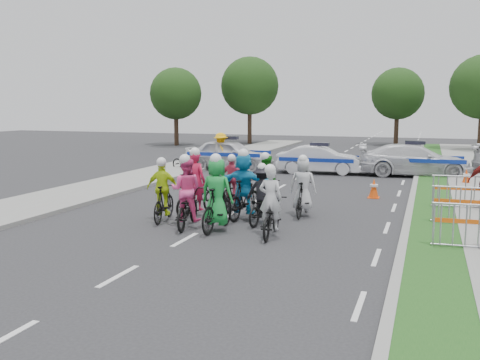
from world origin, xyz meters
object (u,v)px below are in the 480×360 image
(rider_8, at_px, (266,190))
(barrier_2, at_px, (465,194))
(rider_9, at_px, (232,186))
(barrier_1, at_px, (471,208))
(police_car_0, at_px, (229,154))
(cone_0, at_px, (374,188))
(rider_6, at_px, (197,193))
(rider_1, at_px, (217,201))
(rider_7, at_px, (303,192))
(marshal_hiviz, at_px, (221,151))
(tree_0, at_px, (176,94))
(police_car_1, at_px, (319,160))
(tree_4, at_px, (398,94))
(cone_1, at_px, (466,177))
(tree_3, at_px, (250,86))
(rider_3, at_px, (163,197))
(rider_2, at_px, (187,200))
(barrier_0, at_px, (479,229))
(parked_bike, at_px, (186,161))
(rider_0, at_px, (271,212))
(police_car_2, at_px, (415,160))
(rider_5, at_px, (244,190))
(rider_4, at_px, (263,200))

(rider_8, height_order, barrier_2, rider_8)
(rider_9, bearing_deg, barrier_1, 177.71)
(police_car_0, height_order, cone_0, police_car_0)
(rider_6, relative_size, rider_9, 1.23)
(rider_1, distance_m, rider_7, 3.10)
(rider_6, relative_size, police_car_0, 0.46)
(marshal_hiviz, height_order, tree_0, tree_0)
(police_car_1, xyz_separation_m, tree_4, (2.40, 20.08, 3.52))
(cone_1, height_order, tree_3, tree_3)
(marshal_hiviz, bearing_deg, cone_0, 178.59)
(tree_0, bearing_deg, rider_1, -61.78)
(police_car_0, bearing_deg, tree_4, -18.73)
(rider_7, relative_size, police_car_1, 0.46)
(police_car_0, xyz_separation_m, barrier_2, (10.74, -7.71, -0.22))
(rider_3, bearing_deg, rider_9, -119.89)
(rider_2, bearing_deg, police_car_0, -84.93)
(rider_9, distance_m, barrier_0, 7.94)
(rider_1, bearing_deg, rider_7, -122.01)
(rider_7, bearing_deg, tree_0, -57.45)
(rider_3, distance_m, parked_bike, 12.06)
(rider_0, height_order, police_car_2, rider_0)
(barrier_1, bearing_deg, parked_bike, 144.28)
(rider_5, bearing_deg, rider_9, -51.93)
(parked_bike, bearing_deg, rider_4, -131.13)
(rider_4, bearing_deg, cone_1, -112.65)
(rider_7, distance_m, cone_1, 9.61)
(rider_2, height_order, rider_8, rider_2)
(rider_0, height_order, rider_6, rider_6)
(rider_1, xyz_separation_m, rider_6, (-1.33, 1.65, -0.12))
(rider_1, xyz_separation_m, rider_4, (0.89, 1.18, -0.12))
(rider_4, distance_m, rider_7, 1.63)
(rider_9, distance_m, cone_0, 5.26)
(rider_7, distance_m, barrier_2, 5.20)
(rider_0, distance_m, cone_1, 12.08)
(rider_6, bearing_deg, barrier_2, -144.32)
(police_car_1, xyz_separation_m, cone_1, (6.48, -1.95, -0.33))
(rider_1, relative_size, tree_0, 0.33)
(rider_0, height_order, rider_4, rider_0)
(rider_0, bearing_deg, rider_4, -69.45)
(rider_8, xyz_separation_m, police_car_2, (4.07, 10.56, 0.04))
(tree_0, relative_size, tree_4, 1.00)
(rider_5, xyz_separation_m, police_car_2, (4.40, 11.61, -0.12))
(marshal_hiviz, distance_m, tree_3, 19.45)
(rider_6, height_order, rider_9, rider_6)
(barrier_1, relative_size, cone_1, 2.86)
(rider_2, relative_size, rider_8, 1.09)
(rider_7, height_order, cone_1, rider_7)
(police_car_0, distance_m, cone_1, 11.29)
(police_car_1, height_order, tree_4, tree_4)
(parked_bike, bearing_deg, tree_0, 41.85)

